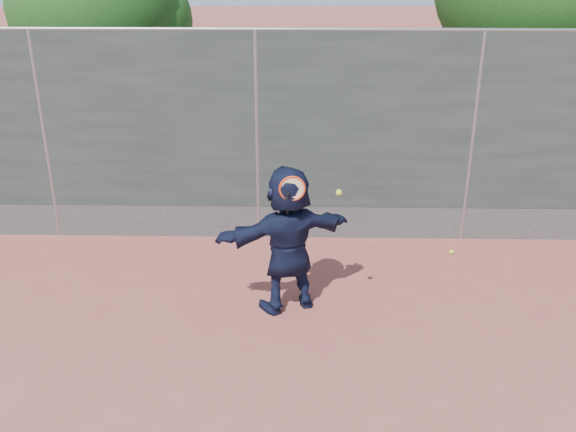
{
  "coord_description": "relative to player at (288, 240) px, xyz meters",
  "views": [
    {
      "loc": [
        0.62,
        -5.16,
        4.07
      ],
      "look_at": [
        0.48,
        1.53,
        1.19
      ],
      "focal_mm": 40.0,
      "sensor_mm": 36.0,
      "label": 1
    }
  ],
  "objects": [
    {
      "name": "ground",
      "position": [
        -0.48,
        -1.53,
        -0.89
      ],
      "size": [
        80.0,
        80.0,
        0.0
      ],
      "primitive_type": "plane",
      "color": "#9E4C42",
      "rests_on": "ground"
    },
    {
      "name": "tree_left",
      "position": [
        -3.32,
        5.02,
        2.05
      ],
      "size": [
        3.15,
        3.0,
        4.53
      ],
      "color": "#382314",
      "rests_on": "ground"
    },
    {
      "name": "player",
      "position": [
        0.0,
        0.0,
        0.0
      ],
      "size": [
        1.72,
        1.13,
        1.78
      ],
      "primitive_type": "imported",
      "rotation": [
        0.0,
        0.0,
        3.54
      ],
      "color": "#131934",
      "rests_on": "ground"
    },
    {
      "name": "swing_action",
      "position": [
        0.1,
        -0.21,
        0.69
      ],
      "size": [
        0.68,
        0.22,
        0.51
      ],
      "color": "red",
      "rests_on": "ground"
    },
    {
      "name": "fence",
      "position": [
        -0.48,
        1.97,
        0.69
      ],
      "size": [
        20.0,
        0.06,
        3.03
      ],
      "color": "#38423D",
      "rests_on": "ground"
    },
    {
      "name": "ball_ground",
      "position": [
        2.28,
        1.45,
        -0.86
      ],
      "size": [
        0.07,
        0.07,
        0.07
      ],
      "primitive_type": "sphere",
      "color": "#C8E232",
      "rests_on": "ground"
    },
    {
      "name": "weed_clump",
      "position": [
        -0.18,
        1.85,
        -0.76
      ],
      "size": [
        0.68,
        0.07,
        0.3
      ],
      "color": "#387226",
      "rests_on": "ground"
    }
  ]
}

